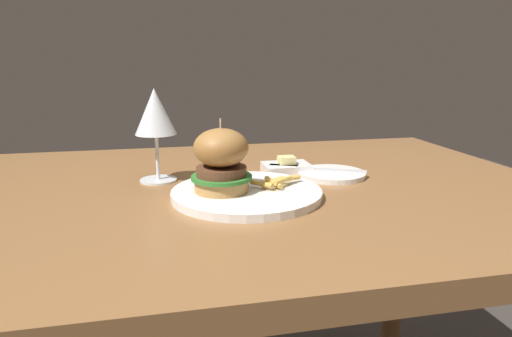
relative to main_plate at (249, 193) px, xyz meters
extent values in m
cube|color=brown|center=(0.00, 0.07, -0.03)|extent=(1.24, 0.85, 0.04)
cylinder|color=brown|center=(-0.56, 0.44, -0.40)|extent=(0.06, 0.06, 0.70)
cylinder|color=brown|center=(0.56, 0.44, -0.40)|extent=(0.06, 0.06, 0.70)
cylinder|color=white|center=(0.00, 0.00, 0.00)|extent=(0.27, 0.27, 0.01)
cylinder|color=#B78447|center=(-0.05, 0.00, 0.02)|extent=(0.09, 0.09, 0.02)
cylinder|color=#2D7028|center=(-0.05, 0.00, 0.03)|extent=(0.11, 0.11, 0.01)
cylinder|color=brown|center=(-0.05, 0.00, 0.04)|extent=(0.09, 0.09, 0.02)
ellipsoid|color=#9C6A35|center=(-0.05, 0.00, 0.08)|extent=(0.09, 0.09, 0.07)
cylinder|color=#CCB78C|center=(-0.05, 0.00, 0.11)|extent=(0.00, 0.00, 0.05)
cylinder|color=#E0B251|center=(0.05, 0.02, 0.01)|extent=(0.05, 0.06, 0.01)
cylinder|color=#EABC5B|center=(0.06, 0.03, 0.01)|extent=(0.05, 0.03, 0.01)
cylinder|color=gold|center=(0.07, 0.02, 0.02)|extent=(0.07, 0.03, 0.01)
cylinder|color=gold|center=(0.02, 0.00, 0.02)|extent=(0.04, 0.04, 0.01)
cylinder|color=#E0B251|center=(0.05, 0.01, 0.01)|extent=(0.02, 0.06, 0.01)
cylinder|color=#E0B251|center=(0.06, 0.00, 0.02)|extent=(0.04, 0.04, 0.01)
cylinder|color=#EABC5B|center=(0.06, 0.00, 0.02)|extent=(0.05, 0.04, 0.01)
cylinder|color=silver|center=(-0.16, 0.14, -0.01)|extent=(0.07, 0.07, 0.00)
cylinder|color=silver|center=(-0.16, 0.14, 0.04)|extent=(0.01, 0.01, 0.09)
cone|color=silver|center=(-0.16, 0.14, 0.13)|extent=(0.08, 0.08, 0.09)
cylinder|color=white|center=(0.20, 0.10, 0.00)|extent=(0.14, 0.14, 0.01)
cube|color=silver|center=(0.20, 0.10, 0.01)|extent=(0.13, 0.07, 0.00)
cube|color=black|center=(0.11, 0.14, 0.01)|extent=(0.06, 0.04, 0.01)
cube|color=white|center=(0.11, 0.15, 0.00)|extent=(0.10, 0.07, 0.02)
cube|color=#F4E58C|center=(0.11, 0.15, 0.02)|extent=(0.03, 0.03, 0.02)
camera|label=1|loc=(-0.15, -0.76, 0.24)|focal=32.00mm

